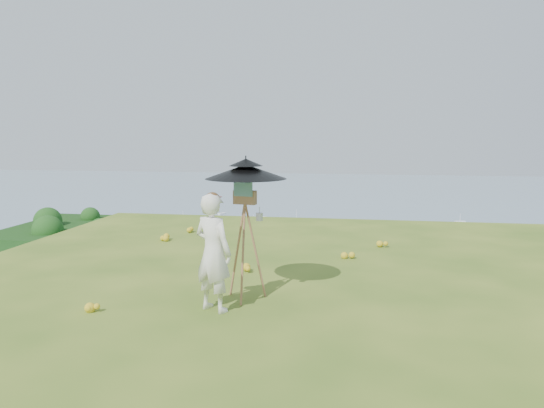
# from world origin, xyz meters

# --- Properties ---
(ground) EXTENTS (14.00, 14.00, 0.00)m
(ground) POSITION_xyz_m (0.00, 0.00, 0.00)
(ground) COLOR #45651D
(ground) RESTS_ON ground
(shoreline_tier) EXTENTS (170.00, 28.00, 8.00)m
(shoreline_tier) POSITION_xyz_m (0.00, 75.00, -36.00)
(shoreline_tier) COLOR #686453
(shoreline_tier) RESTS_ON bay_water
(bay_water) EXTENTS (700.00, 700.00, 0.00)m
(bay_water) POSITION_xyz_m (0.00, 240.00, -34.00)
(bay_water) COLOR slate
(bay_water) RESTS_ON ground
(peninsula) EXTENTS (90.00, 60.00, 12.00)m
(peninsula) POSITION_xyz_m (-75.00, 155.00, -29.00)
(peninsula) COLOR #15330D
(peninsula) RESTS_ON bay_water
(slope_trees) EXTENTS (110.00, 50.00, 6.00)m
(slope_trees) POSITION_xyz_m (0.00, 35.00, -15.00)
(slope_trees) COLOR #1B4A16
(slope_trees) RESTS_ON forest_slope
(harbor_town) EXTENTS (110.00, 22.00, 5.00)m
(harbor_town) POSITION_xyz_m (0.00, 75.00, -29.50)
(harbor_town) COLOR beige
(harbor_town) RESTS_ON shoreline_tier
(moored_boats) EXTENTS (140.00, 140.00, 0.70)m
(moored_boats) POSITION_xyz_m (-12.50, 161.00, -33.65)
(moored_boats) COLOR white
(moored_boats) RESTS_ON bay_water
(wildflowers) EXTENTS (10.00, 10.50, 0.12)m
(wildflowers) POSITION_xyz_m (0.00, 0.25, 0.06)
(wildflowers) COLOR gold
(wildflowers) RESTS_ON ground
(painter) EXTENTS (0.66, 0.57, 1.53)m
(painter) POSITION_xyz_m (-2.00, -0.66, 0.76)
(painter) COLOR white
(painter) RESTS_ON ground
(field_easel) EXTENTS (0.74, 0.74, 1.65)m
(field_easel) POSITION_xyz_m (-1.70, -0.13, 0.82)
(field_easel) COLOR #9C6741
(field_easel) RESTS_ON ground
(sun_umbrella) EXTENTS (1.35, 1.35, 0.62)m
(sun_umbrella) POSITION_xyz_m (-1.69, -0.10, 1.67)
(sun_umbrella) COLOR black
(sun_umbrella) RESTS_ON field_easel
(painter_cap) EXTENTS (0.27, 0.29, 0.10)m
(painter_cap) POSITION_xyz_m (-2.00, -0.66, 1.49)
(painter_cap) COLOR #D27386
(painter_cap) RESTS_ON painter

